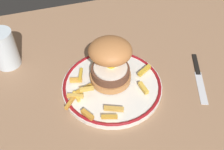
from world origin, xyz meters
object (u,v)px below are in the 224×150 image
object	(u,v)px
dinner_plate	(112,85)
knife	(198,73)
water_glass	(5,51)
burger	(110,60)

from	to	relation	value
dinner_plate	knife	bearing A→B (deg)	-5.86
water_glass	knife	size ratio (longest dim) A/B	0.62
dinner_plate	knife	xyz separation A→B (cm)	(23.56, -2.42, -0.58)
dinner_plate	burger	world-z (taller)	burger
burger	knife	bearing A→B (deg)	-11.28
dinner_plate	water_glass	xyz separation A→B (cm)	(-24.64, 17.16, 3.93)
dinner_plate	burger	size ratio (longest dim) A/B	1.79
water_glass	dinner_plate	bearing A→B (deg)	-34.85
dinner_plate	water_glass	distance (cm)	30.29
burger	knife	size ratio (longest dim) A/B	0.82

